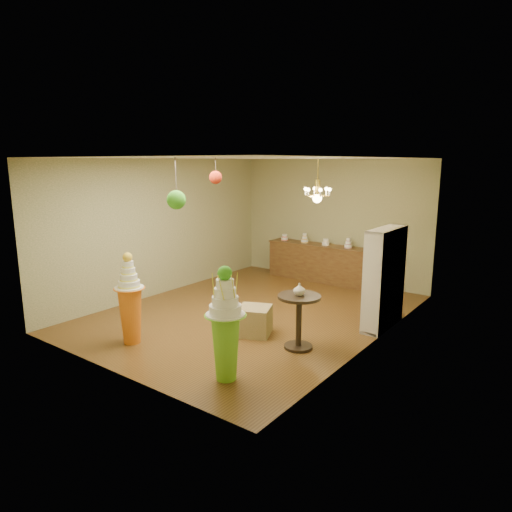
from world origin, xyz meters
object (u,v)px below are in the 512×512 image
Objects in this scene: sideboard at (325,263)px; round_table at (299,314)px; pedestal_green at (226,332)px; pedestal_orange at (130,307)px.

round_table is (1.63, -3.93, 0.09)m from sideboard.
pedestal_green is 1.05× the size of pedestal_orange.
pedestal_orange reaches higher than round_table.
round_table is (0.24, 1.50, -0.12)m from pedestal_green.
sideboard is (-1.39, 5.43, -0.21)m from pedestal_green.
round_table is at bearing -67.39° from sideboard.
pedestal_green is at bearing -75.59° from sideboard.
sideboard is (0.69, 5.37, -0.13)m from pedestal_orange.
pedestal_orange is (-2.08, 0.06, -0.08)m from pedestal_green.
pedestal_orange is 0.50× the size of sideboard.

